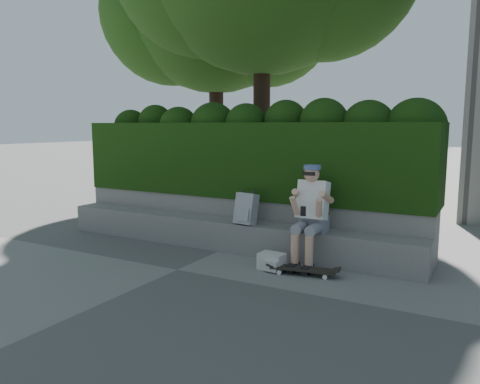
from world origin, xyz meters
The scene contains 8 objects.
ground centered at (0.00, 0.00, 0.00)m, with size 80.00×80.00×0.00m, color slate.
bench_ledge centered at (0.00, 1.25, 0.23)m, with size 6.00×0.45×0.45m, color gray.
planter_wall centered at (0.00, 1.73, 0.38)m, with size 6.00×0.50×0.75m, color gray.
hedge centered at (0.00, 1.95, 1.35)m, with size 6.00×1.00×1.20m, color black.
person centered at (1.46, 1.07, 0.75)m, with size 0.40×0.76×1.38m.
skateboard centered at (1.54, 0.61, 0.07)m, with size 0.86×0.35×0.09m.
backpack_plaid centered at (0.42, 1.15, 0.68)m, with size 0.32×0.17×0.46m, color silver.
backpack_ground centered at (1.09, 0.64, 0.11)m, with size 0.33×0.24×0.22m, color beige.
Camera 1 is at (3.65, -4.85, 1.91)m, focal length 35.00 mm.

